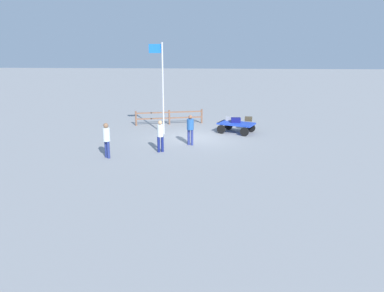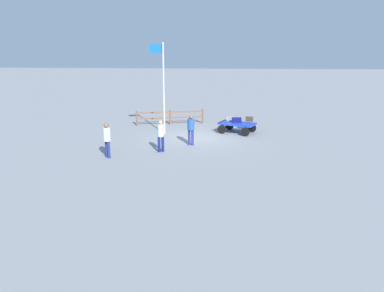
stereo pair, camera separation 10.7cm
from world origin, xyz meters
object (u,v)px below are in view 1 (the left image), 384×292
object	(u,v)px
suitcase_dark	(248,119)
suitcase_navy	(236,120)
worker_lead	(160,134)
flagpole	(162,83)
worker_supervisor	(107,138)
luggage_cart	(236,125)
worker_trailing	(190,127)
suitcase_grey	(229,118)

from	to	relation	value
suitcase_dark	suitcase_navy	xyz separation A→B (m)	(0.82, 0.52, 0.02)
worker_lead	flagpole	distance (m)	4.57
worker_supervisor	flagpole	xyz separation A→B (m)	(-1.99, -5.17, 2.09)
worker_supervisor	luggage_cart	bearing A→B (deg)	-138.50
worker_lead	worker_supervisor	distance (m)	2.70
suitcase_navy	flagpole	world-z (taller)	flagpole
luggage_cart	worker_supervisor	world-z (taller)	worker_supervisor
flagpole	worker_lead	bearing A→B (deg)	96.19
suitcase_dark	worker_lead	distance (m)	7.08
suitcase_dark	worker_trailing	size ratio (longest dim) A/B	0.30
suitcase_dark	worker_supervisor	size ratio (longest dim) A/B	0.29
suitcase_dark	suitcase_navy	distance (m)	0.97
suitcase_dark	suitcase_grey	world-z (taller)	suitcase_grey
worker_lead	worker_trailing	bearing A→B (deg)	-134.14
worker_trailing	luggage_cart	bearing A→B (deg)	-130.45
suitcase_dark	suitcase_navy	size ratio (longest dim) A/B	0.85
worker_trailing	flagpole	size ratio (longest dim) A/B	0.31
worker_trailing	flagpole	bearing A→B (deg)	-53.61
worker_lead	luggage_cart	bearing A→B (deg)	-131.69
worker_lead	flagpole	world-z (taller)	flagpole
suitcase_grey	worker_supervisor	world-z (taller)	worker_supervisor
worker_supervisor	flagpole	bearing A→B (deg)	-111.05
suitcase_navy	worker_lead	world-z (taller)	worker_lead
luggage_cart	worker_supervisor	bearing A→B (deg)	41.50
luggage_cart	flagpole	size ratio (longest dim) A/B	0.45
luggage_cart	worker_supervisor	size ratio (longest dim) A/B	1.42
suitcase_grey	suitcase_navy	world-z (taller)	suitcase_navy
flagpole	worker_supervisor	bearing A→B (deg)	68.95
suitcase_grey	worker_lead	xyz separation A→B (m)	(3.66, 5.28, 0.17)
worker_lead	worker_supervisor	size ratio (longest dim) A/B	0.95
worker_supervisor	flagpole	world-z (taller)	flagpole
suitcase_dark	flagpole	distance (m)	5.90
suitcase_grey	worker_supervisor	size ratio (longest dim) A/B	0.28
luggage_cart	worker_trailing	distance (m)	4.07
suitcase_navy	worker_supervisor	world-z (taller)	worker_supervisor
suitcase_grey	worker_lead	size ratio (longest dim) A/B	0.30
suitcase_navy	worker_trailing	xyz separation A→B (m)	(2.61, 3.17, 0.21)
worker_lead	worker_trailing	xyz separation A→B (m)	(-1.43, -1.47, 0.06)
worker_lead	worker_trailing	distance (m)	2.05
suitcase_dark	worker_lead	size ratio (longest dim) A/B	0.30
suitcase_navy	worker_lead	bearing A→B (deg)	48.99
suitcase_navy	worker_trailing	world-z (taller)	worker_trailing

